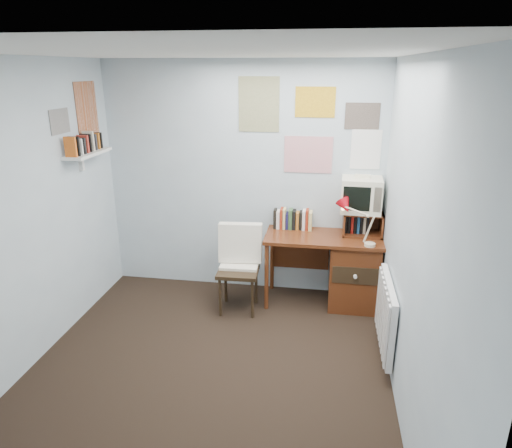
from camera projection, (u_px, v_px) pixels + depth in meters
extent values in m
plane|color=black|center=(204.00, 380.00, 3.71)|extent=(3.50, 3.50, 0.00)
cube|color=silver|center=(242.00, 180.00, 4.94)|extent=(3.00, 0.02, 2.50)
cube|color=silver|center=(10.00, 226.00, 3.52)|extent=(0.02, 3.50, 2.50)
cube|color=silver|center=(413.00, 248.00, 3.08)|extent=(0.02, 3.50, 2.50)
cube|color=white|center=(190.00, 52.00, 2.90)|extent=(3.00, 3.50, 0.02)
cube|color=#5E2C15|center=(323.00, 238.00, 4.71)|extent=(1.20, 0.55, 0.03)
cube|color=#5E2C15|center=(353.00, 273.00, 4.79)|extent=(0.50, 0.50, 0.72)
cylinder|color=#5E2C15|center=(267.00, 277.00, 4.70)|extent=(0.04, 0.04, 0.72)
cylinder|color=#5E2C15|center=(272.00, 259.00, 5.14)|extent=(0.04, 0.04, 0.72)
cube|color=#5E2C15|center=(300.00, 255.00, 5.09)|extent=(0.64, 0.02, 0.30)
cube|color=black|center=(238.00, 271.00, 4.66)|extent=(0.46, 0.44, 0.87)
cube|color=red|center=(371.00, 227.00, 4.38)|extent=(0.31, 0.28, 0.39)
cube|color=#5E2C15|center=(362.00, 223.00, 4.72)|extent=(0.40, 0.30, 0.25)
cube|color=beige|center=(361.00, 193.00, 4.64)|extent=(0.42, 0.38, 0.38)
cube|color=#5E2C15|center=(302.00, 219.00, 4.88)|extent=(0.60, 0.14, 0.22)
cube|color=white|center=(386.00, 315.00, 3.87)|extent=(0.09, 0.80, 0.60)
cube|color=white|center=(88.00, 153.00, 4.42)|extent=(0.20, 0.62, 0.24)
cube|color=white|center=(309.00, 125.00, 4.63)|extent=(1.20, 0.01, 0.90)
cube|color=white|center=(74.00, 113.00, 4.31)|extent=(0.01, 0.70, 0.60)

